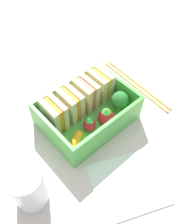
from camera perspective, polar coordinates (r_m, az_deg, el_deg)
The scene contains 14 objects.
ground_plane at distance 51.03cm, azimuth 0.00°, elevation -2.54°, with size 120.00×120.00×2.00cm, color beige.
bento_tray at distance 49.73cm, azimuth 0.00°, elevation -1.48°, with size 17.13×12.92×1.20cm, color #50B448.
bento_rim at distance 47.27cm, azimuth 0.00°, elevation 0.73°, with size 17.13×12.92×4.97cm.
sandwich_left at distance 46.01cm, azimuth -7.45°, elevation -0.69°, with size 3.01×5.01×6.18cm.
sandwich_center_left at distance 47.28cm, azimuth -3.75°, elevation 1.76°, with size 3.01×5.01×6.18cm.
sandwich_center at distance 48.83cm, azimuth -0.25°, elevation 4.06°, with size 3.01×5.01×6.18cm.
sandwich_center_right at distance 50.62cm, azimuth 3.03°, elevation 6.20°, with size 3.01×5.01×6.18cm.
carrot_stick_far_left at distance 45.26cm, azimuth -2.64°, elevation -6.66°, with size 1.57×1.57×3.67cm, color orange.
strawberry_far_left at distance 46.44cm, azimuth 0.57°, elevation -2.89°, with size 2.53×2.53×3.13cm.
strawberry_left at distance 47.35cm, azimuth 4.30°, elevation -1.01°, with size 3.06×3.06×3.66cm.
broccoli_floret at distance 48.55cm, azimuth 7.48°, elevation 2.64°, with size 3.48×3.48×4.69cm.
chopstick_pair at distance 57.44cm, azimuth 10.88°, elevation 6.53°, with size 2.53×19.17×0.70cm.
drinking_glass at distance 40.15cm, azimuth -13.22°, elevation -16.58°, with size 5.22×5.22×8.20cm, color white.
folded_napkin at distance 44.16cm, azimuth 9.41°, elevation -15.86°, with size 11.88×10.50×0.40cm, color silver.
Camera 1 is at (-19.37, -22.01, 40.76)cm, focal length 40.00 mm.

